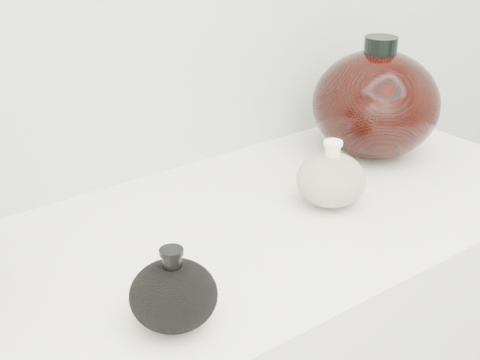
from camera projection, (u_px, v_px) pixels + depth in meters
black_gourd_vase at (174, 294)px, 0.79m from camera, size 0.12×0.12×0.10m
cream_gourd_vase at (331, 179)px, 1.08m from camera, size 0.14×0.14×0.11m
right_round_pot at (376, 104)px, 1.24m from camera, size 0.26×0.26×0.23m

